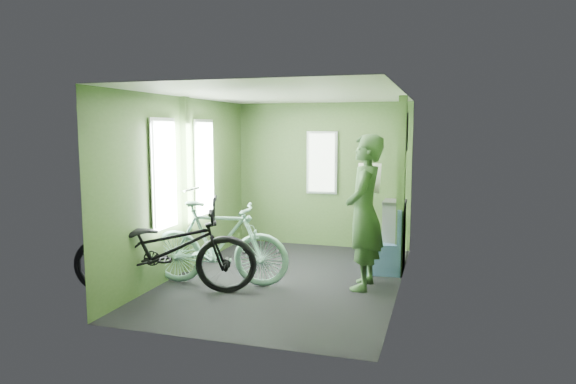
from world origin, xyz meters
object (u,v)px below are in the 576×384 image
object	(u,v)px
bicycle_mint	(219,285)
bench_seat	(385,250)
bicycle_black	(167,295)
waste_box	(394,236)
passenger	(364,212)

from	to	relation	value
bicycle_mint	bench_seat	world-z (taller)	bench_seat
bicycle_black	bicycle_mint	size ratio (longest dim) A/B	1.19
bench_seat	bicycle_black	bearing A→B (deg)	-145.23
bicycle_black	bicycle_mint	bearing A→B (deg)	-58.67
waste_box	bicycle_mint	bearing A→B (deg)	-146.99
passenger	waste_box	world-z (taller)	passenger
bicycle_black	passenger	distance (m)	2.48
bicycle_black	bench_seat	distance (m)	2.95
waste_box	bench_seat	distance (m)	0.26
waste_box	bicycle_black	bearing A→B (deg)	-143.06
passenger	bench_seat	world-z (taller)	passenger
bicycle_mint	waste_box	bearing A→B (deg)	-64.31
bicycle_mint	passenger	bearing A→B (deg)	-83.47
passenger	bicycle_black	bearing A→B (deg)	-65.35
bicycle_black	waste_box	bearing A→B (deg)	-72.85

